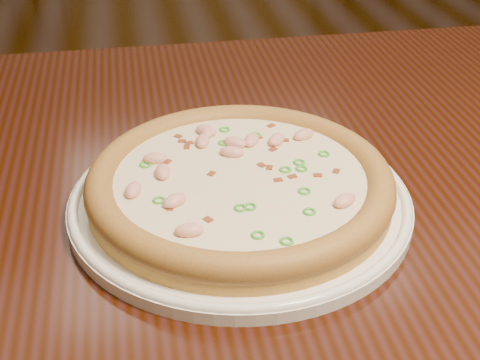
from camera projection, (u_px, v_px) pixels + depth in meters
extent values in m
plane|color=black|center=(359.00, 316.00, 1.58)|extent=(9.00, 9.00, 0.00)
cube|color=black|center=(343.00, 185.00, 0.71)|extent=(1.20, 0.80, 0.04)
cylinder|color=white|center=(240.00, 201.00, 0.64)|extent=(0.33, 0.33, 0.01)
torus|color=white|center=(240.00, 196.00, 0.64)|extent=(0.32, 0.32, 0.01)
cylinder|color=gold|center=(240.00, 188.00, 0.63)|extent=(0.29, 0.29, 0.02)
torus|color=#AB7B35|center=(240.00, 180.00, 0.63)|extent=(0.29, 0.29, 0.03)
cylinder|color=#F6E1BD|center=(240.00, 178.00, 0.63)|extent=(0.24, 0.24, 0.00)
ellipsoid|color=#F2B29E|center=(155.00, 158.00, 0.64)|extent=(0.02, 0.02, 0.01)
ellipsoid|color=#F2B29E|center=(163.00, 172.00, 0.62)|extent=(0.02, 0.02, 0.01)
ellipsoid|color=#F2B29E|center=(203.00, 141.00, 0.67)|extent=(0.02, 0.03, 0.01)
ellipsoid|color=#F2B29E|center=(175.00, 200.00, 0.58)|extent=(0.03, 0.03, 0.01)
ellipsoid|color=#F2B29E|center=(189.00, 230.00, 0.54)|extent=(0.02, 0.02, 0.01)
ellipsoid|color=#F2B29E|center=(304.00, 135.00, 0.69)|extent=(0.03, 0.02, 0.01)
ellipsoid|color=#F2B29E|center=(235.00, 143.00, 0.67)|extent=(0.03, 0.03, 0.01)
ellipsoid|color=#F2B29E|center=(207.00, 131.00, 0.69)|extent=(0.02, 0.03, 0.01)
ellipsoid|color=#F2B29E|center=(206.00, 131.00, 0.69)|extent=(0.03, 0.03, 0.01)
ellipsoid|color=#F2B29E|center=(277.00, 140.00, 0.68)|extent=(0.03, 0.03, 0.01)
ellipsoid|color=#F2B29E|center=(232.00, 152.00, 0.65)|extent=(0.03, 0.02, 0.01)
ellipsoid|color=#F2B29E|center=(251.00, 140.00, 0.68)|extent=(0.02, 0.03, 0.01)
ellipsoid|color=#F2B29E|center=(133.00, 190.00, 0.60)|extent=(0.02, 0.03, 0.01)
ellipsoid|color=#F2B29E|center=(345.00, 200.00, 0.58)|extent=(0.03, 0.02, 0.01)
cube|color=maroon|center=(182.00, 142.00, 0.68)|extent=(0.01, 0.01, 0.00)
cube|color=maroon|center=(285.00, 141.00, 0.68)|extent=(0.01, 0.01, 0.00)
cube|color=maroon|center=(273.00, 150.00, 0.67)|extent=(0.01, 0.01, 0.00)
cube|color=maroon|center=(261.00, 166.00, 0.64)|extent=(0.01, 0.01, 0.00)
cube|color=maroon|center=(208.00, 220.00, 0.56)|extent=(0.01, 0.01, 0.00)
cube|color=maroon|center=(178.00, 137.00, 0.69)|extent=(0.01, 0.01, 0.00)
cube|color=maroon|center=(318.00, 176.00, 0.62)|extent=(0.01, 0.01, 0.00)
cube|color=maroon|center=(170.00, 209.00, 0.58)|extent=(0.01, 0.01, 0.00)
cube|color=maroon|center=(187.00, 148.00, 0.67)|extent=(0.01, 0.01, 0.00)
cube|color=maroon|center=(207.00, 130.00, 0.70)|extent=(0.01, 0.01, 0.00)
cube|color=maroon|center=(278.00, 181.00, 0.62)|extent=(0.01, 0.01, 0.00)
cube|color=maroon|center=(189.00, 144.00, 0.68)|extent=(0.01, 0.01, 0.00)
cube|color=maroon|center=(258.00, 138.00, 0.69)|extent=(0.01, 0.01, 0.00)
cube|color=maroon|center=(336.00, 172.00, 0.63)|extent=(0.01, 0.01, 0.00)
cube|color=maroon|center=(235.00, 152.00, 0.66)|extent=(0.01, 0.01, 0.00)
cube|color=maroon|center=(271.00, 126.00, 0.71)|extent=(0.01, 0.01, 0.00)
cube|color=maroon|center=(167.00, 162.00, 0.65)|extent=(0.01, 0.01, 0.00)
cube|color=maroon|center=(269.00, 168.00, 0.64)|extent=(0.01, 0.01, 0.00)
cube|color=maroon|center=(212.00, 174.00, 0.63)|extent=(0.01, 0.01, 0.00)
cube|color=maroon|center=(292.00, 177.00, 0.62)|extent=(0.01, 0.01, 0.00)
torus|color=green|center=(285.00, 170.00, 0.63)|extent=(0.01, 0.01, 0.00)
torus|color=green|center=(240.00, 208.00, 0.58)|extent=(0.02, 0.02, 0.00)
torus|color=green|center=(250.00, 207.00, 0.58)|extent=(0.01, 0.01, 0.00)
torus|color=green|center=(324.00, 154.00, 0.66)|extent=(0.01, 0.01, 0.00)
torus|color=green|center=(304.00, 191.00, 0.60)|extent=(0.02, 0.02, 0.00)
torus|color=green|center=(223.00, 143.00, 0.68)|extent=(0.02, 0.02, 0.00)
torus|color=green|center=(225.00, 130.00, 0.70)|extent=(0.01, 0.01, 0.00)
torus|color=green|center=(258.00, 235.00, 0.54)|extent=(0.01, 0.01, 0.00)
torus|color=green|center=(256.00, 135.00, 0.69)|extent=(0.02, 0.02, 0.00)
torus|color=green|center=(145.00, 165.00, 0.64)|extent=(0.02, 0.02, 0.00)
torus|color=green|center=(309.00, 212.00, 0.57)|extent=(0.02, 0.02, 0.00)
torus|color=green|center=(159.00, 200.00, 0.59)|extent=(0.02, 0.02, 0.00)
torus|color=green|center=(254.00, 136.00, 0.69)|extent=(0.02, 0.02, 0.00)
torus|color=green|center=(287.00, 241.00, 0.54)|extent=(0.02, 0.02, 0.00)
torus|color=green|center=(301.00, 169.00, 0.63)|extent=(0.02, 0.02, 0.00)
torus|color=green|center=(299.00, 163.00, 0.64)|extent=(0.01, 0.01, 0.00)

